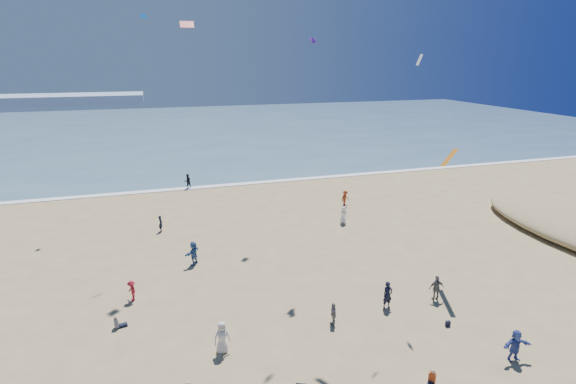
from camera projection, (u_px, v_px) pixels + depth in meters
name	position (u px, v px, depth m)	size (l,w,h in m)	color
ocean	(167.00, 130.00, 102.54)	(220.00, 100.00, 0.06)	#476B84
surf_line	(186.00, 188.00, 56.78)	(220.00, 1.20, 0.08)	white
standing_flyers	(282.00, 278.00, 31.78)	(35.08, 48.94, 1.92)	#39649D
navy_bag	(448.00, 324.00, 27.65)	(0.28, 0.18, 0.34)	black
kites_aloft	(405.00, 58.00, 24.90)	(40.61, 44.72, 27.25)	#E15FB4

